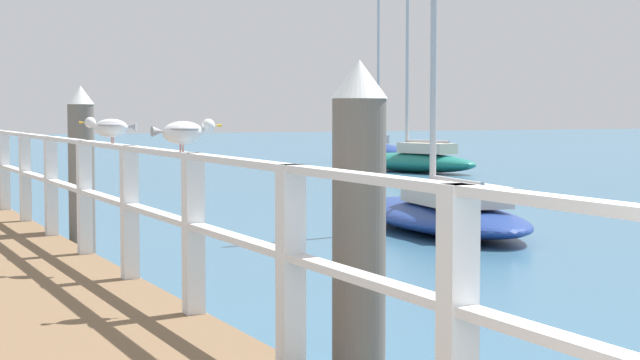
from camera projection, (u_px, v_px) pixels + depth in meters
The scene contains 8 objects.
pier_railing at pixel (4, 161), 14.07m from camera, with size 0.12×25.47×1.03m.
dock_piling_near at pixel (359, 259), 5.60m from camera, with size 0.29×0.29×2.09m.
dock_piling_far at pixel (82, 182), 11.62m from camera, with size 0.29×0.29×2.09m.
seagull_foreground at pixel (184, 131), 7.04m from camera, with size 0.48×0.18×0.21m.
seagull_background at pixel (110, 127), 8.79m from camera, with size 0.43×0.28×0.21m.
boat_0 at pixel (441, 211), 16.29m from camera, with size 2.50×5.24×5.83m.
boat_2 at pixel (414, 159), 31.57m from camera, with size 2.65×4.94×6.45m.
boat_4 at pixel (375, 149), 38.87m from camera, with size 1.83×5.14×6.94m.
Camera 1 is at (-0.80, -1.02, 1.83)m, focal length 60.58 mm.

